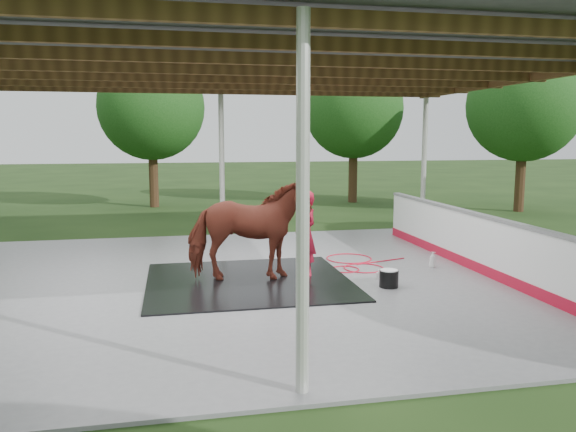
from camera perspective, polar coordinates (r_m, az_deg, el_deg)
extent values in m
plane|color=#1E3814|center=(10.53, -4.36, -6.74)|extent=(100.00, 100.00, 0.00)
cube|color=slate|center=(10.52, -4.36, -6.61)|extent=(12.00, 10.00, 0.05)
cylinder|color=beige|center=(5.59, 1.50, 0.76)|extent=(0.14, 0.14, 3.85)
cylinder|color=beige|center=(14.88, -6.74, 5.26)|extent=(0.14, 0.14, 3.85)
cylinder|color=beige|center=(16.37, 13.65, 5.34)|extent=(0.14, 0.14, 3.85)
cube|color=brown|center=(5.86, 1.11, 19.52)|extent=(12.00, 0.10, 0.18)
cube|color=brown|center=(7.31, -1.59, 17.22)|extent=(12.00, 0.10, 0.18)
cube|color=brown|center=(8.77, -3.36, 15.67)|extent=(12.00, 0.10, 0.18)
cube|color=brown|center=(10.25, -4.60, 14.55)|extent=(12.00, 0.10, 0.18)
cube|color=brown|center=(11.73, -5.52, 13.71)|extent=(12.00, 0.10, 0.18)
cube|color=brown|center=(13.22, -6.23, 13.06)|extent=(12.00, 0.10, 0.18)
cube|color=brown|center=(14.71, -6.79, 12.54)|extent=(12.00, 0.10, 0.18)
cube|color=brown|center=(12.32, 23.49, 12.82)|extent=(0.12, 10.00, 0.18)
cube|color=#38383A|center=(10.27, -4.61, 15.66)|extent=(12.60, 10.60, 0.10)
cube|color=#B00E28|center=(11.95, 18.13, -4.60)|extent=(0.14, 8.00, 0.20)
cube|color=white|center=(11.86, 18.26, -2.24)|extent=(0.12, 8.00, 1.00)
cube|color=slate|center=(11.78, 18.37, 0.25)|extent=(0.16, 8.00, 0.06)
cylinder|color=#382314|center=(22.17, -13.49, 3.73)|extent=(0.36, 0.36, 2.20)
sphere|color=#194714|center=(22.15, -13.72, 10.71)|extent=(4.00, 4.00, 4.00)
cylinder|color=#382314|center=(23.32, 6.61, 4.10)|extent=(0.36, 0.36, 2.20)
sphere|color=#194714|center=(23.29, 6.72, 10.74)|extent=(4.00, 4.00, 4.00)
cylinder|color=#382314|center=(21.92, 22.51, 3.29)|extent=(0.36, 0.36, 2.20)
sphere|color=#194714|center=(21.89, 22.89, 10.35)|extent=(4.00, 4.00, 4.00)
cube|color=black|center=(10.38, -4.02, -6.60)|extent=(3.66, 3.43, 0.03)
imported|color=maroon|center=(10.18, -4.07, -1.46)|extent=(2.28, 1.20, 1.86)
imported|color=#B8132E|center=(10.61, 1.77, -1.84)|extent=(0.53, 0.67, 1.63)
cylinder|color=black|center=(10.12, 10.21, -6.30)|extent=(0.34, 0.34, 0.30)
cylinder|color=white|center=(10.09, 10.23, -5.48)|extent=(0.31, 0.31, 0.03)
imported|color=silver|center=(11.78, 14.47, -4.31)|extent=(0.18, 0.18, 0.33)
imported|color=#338CD8|center=(10.65, 9.20, -5.87)|extent=(0.10, 0.10, 0.18)
torus|color=red|center=(12.31, 6.21, -4.30)|extent=(0.99, 0.99, 0.02)
torus|color=red|center=(11.45, 7.70, -5.26)|extent=(0.81, 0.81, 0.02)
torus|color=red|center=(11.31, 5.80, -5.40)|extent=(0.58, 0.58, 0.02)
cylinder|color=red|center=(12.13, 9.44, -4.55)|extent=(1.22, 0.42, 0.02)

